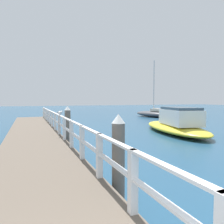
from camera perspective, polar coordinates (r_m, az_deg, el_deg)
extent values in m
cube|color=brown|center=(11.30, -20.59, -6.76)|extent=(2.46, 21.60, 0.51)
cube|color=white|center=(3.24, 5.72, -18.40)|extent=(0.12, 0.12, 0.96)
cube|color=white|center=(4.59, -3.48, -11.83)|extent=(0.12, 0.12, 0.96)
cube|color=white|center=(6.03, -8.20, -8.19)|extent=(0.12, 0.12, 0.96)
cube|color=white|center=(7.51, -11.04, -5.93)|extent=(0.12, 0.12, 0.96)
cube|color=white|center=(9.01, -12.93, -4.42)|extent=(0.12, 0.12, 0.96)
cube|color=white|center=(10.52, -14.27, -3.33)|extent=(0.12, 0.12, 0.96)
cube|color=white|center=(12.04, -15.27, -2.52)|extent=(0.12, 0.12, 0.96)
cube|color=white|center=(13.56, -16.05, -1.88)|extent=(0.12, 0.12, 0.96)
cube|color=white|center=(15.09, -16.67, -1.38)|extent=(0.12, 0.12, 0.96)
cube|color=white|center=(16.61, -17.17, -0.97)|extent=(0.12, 0.12, 0.96)
cube|color=white|center=(18.14, -17.59, -0.63)|extent=(0.12, 0.12, 0.96)
cube|color=white|center=(19.68, -17.95, -0.34)|extent=(0.12, 0.12, 0.96)
cube|color=white|center=(21.21, -18.25, -0.09)|extent=(0.12, 0.12, 0.96)
cube|color=white|center=(11.24, -14.84, -0.57)|extent=(0.10, 20.00, 0.04)
cube|color=white|center=(11.27, -14.81, -2.65)|extent=(0.10, 20.00, 0.04)
cylinder|color=#6B6056|center=(4.63, 1.74, -13.57)|extent=(0.28, 0.28, 1.69)
cone|color=white|center=(4.45, 1.76, -1.82)|extent=(0.29, 0.29, 0.20)
cylinder|color=#6B6056|center=(10.40, -12.03, -4.18)|extent=(0.28, 0.28, 1.69)
cone|color=white|center=(10.32, -12.09, 1.03)|extent=(0.29, 0.29, 0.20)
ellipsoid|color=white|center=(10.12, -14.05, -0.15)|extent=(0.27, 0.30, 0.15)
sphere|color=white|center=(10.27, -13.58, 0.16)|extent=(0.09, 0.09, 0.09)
cone|color=gold|center=(10.33, -13.41, 0.18)|extent=(0.05, 0.05, 0.02)
cone|color=#939399|center=(9.97, -14.52, -0.15)|extent=(0.10, 0.11, 0.07)
ellipsoid|color=#939399|center=(10.12, -14.05, 0.00)|extent=(0.27, 0.28, 0.04)
cylinder|color=tan|center=(10.13, -14.19, -0.71)|extent=(0.01, 0.01, 0.05)
cylinder|color=tan|center=(10.11, -13.94, -0.72)|extent=(0.01, 0.01, 0.05)
ellipsoid|color=#4C4C51|center=(27.11, 11.81, -0.56)|extent=(3.88, 6.61, 0.78)
cylinder|color=#B2B2B7|center=(27.31, 11.40, 7.01)|extent=(0.10, 0.10, 6.40)
cylinder|color=#B2B2B7|center=(26.57, 13.12, 0.94)|extent=(0.69, 2.12, 0.08)
cube|color=beige|center=(26.60, 13.07, 0.51)|extent=(1.82, 2.51, 0.30)
ellipsoid|color=gold|center=(14.75, 16.77, -4.19)|extent=(4.17, 7.78, 0.60)
cube|color=white|center=(14.01, 18.16, -1.38)|extent=(2.28, 3.25, 0.96)
cube|color=#334756|center=(13.98, 18.20, 0.91)|extent=(2.11, 2.94, 0.16)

